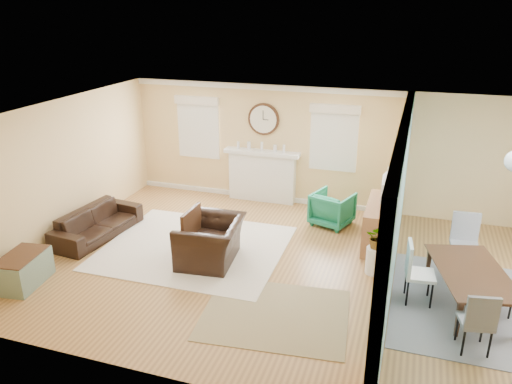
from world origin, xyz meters
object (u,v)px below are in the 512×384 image
sofa (97,223)px  credenza (379,224)px  green_chair (332,209)px  dining_table (471,289)px  eames_chair (211,241)px

sofa → credenza: 5.32m
sofa → green_chair: green_chair is taller
credenza → dining_table: size_ratio=0.87×
sofa → dining_table: bearing=-87.1°
sofa → credenza: bearing=-69.4°
eames_chair → credenza: bearing=114.9°
sofa → dining_table: (6.62, -0.35, 0.02)m
sofa → dining_table: dining_table is taller
sofa → credenza: credenza is taller
green_chair → credenza: size_ratio=0.51×
sofa → green_chair: 4.60m
green_chair → dining_table: bearing=155.3°
sofa → green_chair: bearing=-59.2°
eames_chair → dining_table: 4.16m
eames_chair → credenza: credenza is taller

